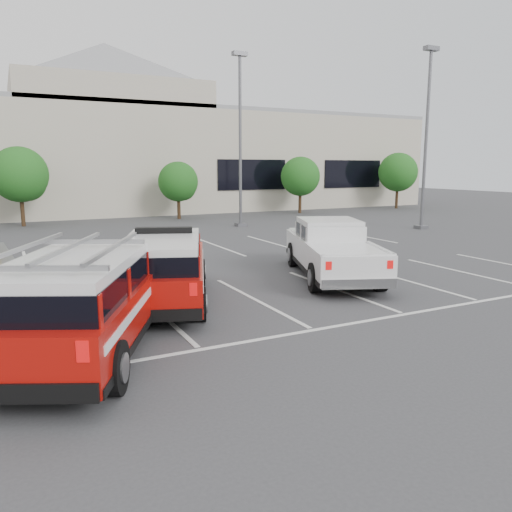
# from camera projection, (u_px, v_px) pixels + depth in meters

# --- Properties ---
(ground) EXTENTS (120.00, 120.00, 0.00)m
(ground) POSITION_uv_depth(u_px,v_px,m) (256.00, 300.00, 13.68)
(ground) COLOR #39393C
(ground) RESTS_ON ground
(stall_markings) EXTENTS (23.00, 15.00, 0.01)m
(stall_markings) POSITION_uv_depth(u_px,v_px,m) (199.00, 270.00, 17.63)
(stall_markings) COLOR silver
(stall_markings) RESTS_ON ground
(convention_building) EXTENTS (60.00, 16.99, 13.20)m
(convention_building) POSITION_uv_depth(u_px,v_px,m) (84.00, 153.00, 40.93)
(convention_building) COLOR #B5A999
(convention_building) RESTS_ON ground
(tree_mid_left) EXTENTS (3.37, 3.37, 4.85)m
(tree_mid_left) POSITION_uv_depth(u_px,v_px,m) (21.00, 176.00, 30.34)
(tree_mid_left) COLOR #3F2B19
(tree_mid_left) RESTS_ON ground
(tree_mid_right) EXTENTS (2.77, 2.77, 3.99)m
(tree_mid_right) POSITION_uv_depth(u_px,v_px,m) (179.00, 183.00, 34.87)
(tree_mid_right) COLOR #3F2B19
(tree_mid_right) RESTS_ON ground
(tree_right) EXTENTS (3.07, 3.07, 4.42)m
(tree_right) POSITION_uv_depth(u_px,v_px,m) (301.00, 178.00, 39.26)
(tree_right) COLOR #3F2B19
(tree_right) RESTS_ON ground
(tree_far_right) EXTENTS (3.37, 3.37, 4.85)m
(tree_far_right) POSITION_uv_depth(u_px,v_px,m) (398.00, 174.00, 43.64)
(tree_far_right) COLOR #3F2B19
(tree_far_right) RESTS_ON ground
(light_pole_mid) EXTENTS (0.90, 0.60, 10.24)m
(light_pole_mid) POSITION_uv_depth(u_px,v_px,m) (240.00, 140.00, 29.93)
(light_pole_mid) COLOR #59595E
(light_pole_mid) RESTS_ON ground
(light_pole_right) EXTENTS (0.90, 0.60, 10.24)m
(light_pole_right) POSITION_uv_depth(u_px,v_px,m) (426.00, 139.00, 28.65)
(light_pole_right) COLOR #59595E
(light_pole_right) RESTS_ON ground
(fire_chief_suv) EXTENTS (3.93, 6.03, 1.99)m
(fire_chief_suv) POSITION_uv_depth(u_px,v_px,m) (164.00, 273.00, 13.27)
(fire_chief_suv) COLOR #9F0C07
(fire_chief_suv) RESTS_ON ground
(white_pickup) EXTENTS (4.22, 6.47, 1.88)m
(white_pickup) POSITION_uv_depth(u_px,v_px,m) (332.00, 255.00, 16.48)
(white_pickup) COLOR silver
(white_pickup) RESTS_ON ground
(ladder_suv) EXTENTS (4.46, 6.09, 2.24)m
(ladder_suv) POSITION_uv_depth(u_px,v_px,m) (82.00, 311.00, 9.53)
(ladder_suv) COLOR #9F0C07
(ladder_suv) RESTS_ON ground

